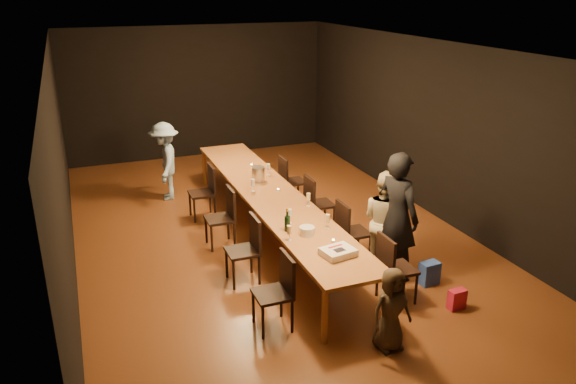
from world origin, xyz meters
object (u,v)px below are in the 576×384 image
object	(u,v)px
chair_right_3	(293,181)
champagne_bottle	(287,220)
child	(391,309)
birthday_cake	(338,252)
chair_right_0	(398,268)
chair_left_1	(242,250)
chair_right_2	(320,203)
woman_tan	(385,221)
chair_left_2	(220,218)
chair_left_3	(202,193)
plate_stack	(307,231)
ice_bucket	(258,174)
man_blue	(165,161)
chair_left_0	(272,293)
woman_birthday	(397,217)
table	(271,197)
chair_right_1	(354,232)

from	to	relation	value
chair_right_3	champagne_bottle	distance (m)	2.88
child	birthday_cake	size ratio (longest dim) A/B	2.27
chair_right_0	chair_left_1	size ratio (longest dim) A/B	1.00
chair_right_2	woman_tan	bearing A→B (deg)	10.98
chair_left_2	chair_right_0	bearing A→B (deg)	-144.69
chair_left_3	plate_stack	world-z (taller)	chair_left_3
chair_right_0	chair_left_2	world-z (taller)	same
champagne_bottle	ice_bucket	distance (m)	2.08
man_blue	chair_left_0	bearing A→B (deg)	14.96
chair_left_3	chair_right_3	bearing A→B (deg)	-90.00
chair_left_1	man_blue	size ratio (longest dim) A/B	0.63
chair_right_0	woman_birthday	xyz separation A→B (m)	(0.30, 0.56, 0.45)
table	woman_tan	size ratio (longest dim) A/B	4.10
chair_left_3	champagne_bottle	xyz separation A→B (m)	(0.58, -2.61, 0.45)
woman_birthday	man_blue	world-z (taller)	woman_birthday
man_blue	child	size ratio (longest dim) A/B	1.49
chair_left_3	champagne_bottle	size ratio (longest dim) A/B	2.86
chair_right_2	man_blue	bearing A→B (deg)	-138.42
chair_right_1	plate_stack	xyz separation A→B (m)	(-0.93, -0.42, 0.34)
chair_right_2	chair_left_3	xyz separation A→B (m)	(-1.70, 1.20, 0.00)
chair_left_0	champagne_bottle	distance (m)	1.23
chair_right_1	ice_bucket	distance (m)	2.08
chair_right_0	man_blue	bearing A→B (deg)	-156.19
chair_right_2	woman_tan	size ratio (longest dim) A/B	0.64
ice_bucket	chair_left_0	bearing A→B (deg)	-105.68
woman_tan	champagne_bottle	world-z (taller)	woman_tan
child	champagne_bottle	bearing A→B (deg)	102.24
chair_right_0	chair_left_3	world-z (taller)	same
chair_left_3	woman_tan	bearing A→B (deg)	-143.94
birthday_cake	child	bearing A→B (deg)	-87.39
chair_right_2	birthday_cake	size ratio (longest dim) A/B	2.14
chair_right_1	chair_left_2	world-z (taller)	same
chair_left_0	chair_left_3	xyz separation A→B (m)	(0.00, 3.60, 0.00)
chair_left_2	champagne_bottle	size ratio (longest dim) A/B	2.86
ice_bucket	champagne_bottle	bearing A→B (deg)	-97.77
woman_birthday	child	xyz separation A→B (m)	(-0.91, -1.40, -0.42)
chair_left_0	champagne_bottle	world-z (taller)	champagne_bottle
table	chair_right_3	distance (m)	1.49
table	chair_left_1	distance (m)	1.49
chair_left_3	birthday_cake	world-z (taller)	chair_left_3
chair_right_3	chair_left_3	distance (m)	1.70
table	woman_birthday	world-z (taller)	woman_birthday
table	champagne_bottle	bearing A→B (deg)	-101.00
chair_right_2	woman_tan	distance (m)	1.60
champagne_bottle	chair_right_3	bearing A→B (deg)	66.70
chair_left_0	ice_bucket	world-z (taller)	ice_bucket
chair_right_0	man_blue	size ratio (longest dim) A/B	0.63
chair_right_3	birthday_cake	bearing A→B (deg)	-12.99
chair_right_0	chair_right_2	world-z (taller)	same
child	plate_stack	xyz separation A→B (m)	(-0.32, 1.63, 0.31)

